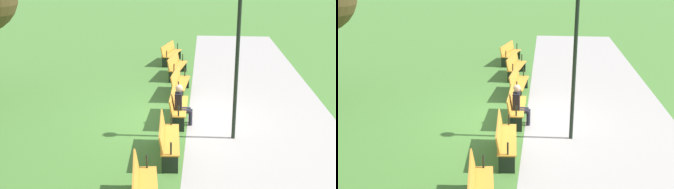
{
  "view_description": "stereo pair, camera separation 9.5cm",
  "coord_description": "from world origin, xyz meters",
  "views": [
    {
      "loc": [
        11.75,
        0.66,
        4.66
      ],
      "look_at": [
        -0.0,
        -0.35,
        0.8
      ],
      "focal_mm": 44.73,
      "sensor_mm": 36.0,
      "label": 1
    },
    {
      "loc": [
        11.74,
        0.75,
        4.66
      ],
      "look_at": [
        -0.0,
        -0.35,
        0.8
      ],
      "focal_mm": 44.73,
      "sensor_mm": 36.0,
      "label": 2
    }
  ],
  "objects": [
    {
      "name": "ground_plane",
      "position": [
        0.0,
        0.0,
        0.0
      ],
      "size": [
        120.0,
        120.0,
        0.0
      ],
      "primitive_type": "plane",
      "color": "#477A33"
    },
    {
      "name": "path_paving",
      "position": [
        0.0,
        2.48,
        0.0
      ],
      "size": [
        28.92,
        4.46,
        0.01
      ],
      "primitive_type": "cube",
      "color": "#A39E99",
      "rests_on": "ground"
    },
    {
      "name": "bench_0",
      "position": [
        -7.21,
        -0.85,
        0.48
      ],
      "size": [
        1.92,
        0.86,
        0.89
      ],
      "rotation": [
        0.0,
        0.0,
        -0.22
      ],
      "color": "orange",
      "rests_on": "ground"
    },
    {
      "name": "bench_1",
      "position": [
        -4.83,
        -0.42,
        0.48
      ],
      "size": [
        1.91,
        0.74,
        0.89
      ],
      "rotation": [
        0.0,
        0.0,
        -0.14
      ],
      "color": "orange",
      "rests_on": "ground"
    },
    {
      "name": "bench_2",
      "position": [
        -2.42,
        -0.16,
        0.48
      ],
      "size": [
        1.9,
        0.61,
        0.89
      ],
      "rotation": [
        0.0,
        0.0,
        -0.07
      ],
      "color": "orange",
      "rests_on": "ground"
    },
    {
      "name": "bench_3",
      "position": [
        0.0,
        -0.07,
        0.48
      ],
      "size": [
        1.87,
        0.47,
        0.89
      ],
      "color": "orange",
      "rests_on": "ground"
    },
    {
      "name": "bench_4",
      "position": [
        2.42,
        -0.16,
        0.48
      ],
      "size": [
        1.9,
        0.61,
        0.89
      ],
      "rotation": [
        0.0,
        0.0,
        0.07
      ],
      "color": "orange",
      "rests_on": "ground"
    },
    {
      "name": "bench_5",
      "position": [
        4.83,
        -0.42,
        0.48
      ],
      "size": [
        1.91,
        0.74,
        0.89
      ],
      "rotation": [
        0.0,
        0.0,
        0.14
      ],
      "color": "orange",
      "rests_on": "ground"
    },
    {
      "name": "person_seated",
      "position": [
        0.29,
        0.07,
        0.64
      ],
      "size": [
        0.32,
        0.52,
        1.2
      ],
      "color": "black",
      "rests_on": "ground"
    },
    {
      "name": "lamp_post",
      "position": [
        1.21,
        1.53,
        2.9
      ],
      "size": [
        0.32,
        0.32,
        4.19
      ],
      "color": "black",
      "rests_on": "ground"
    }
  ]
}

